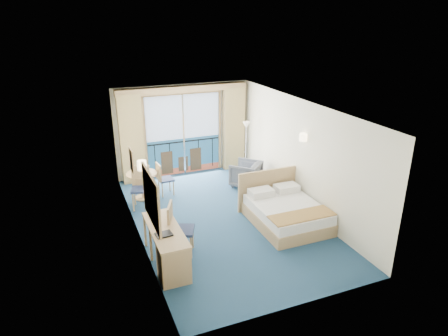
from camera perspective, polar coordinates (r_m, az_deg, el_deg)
floor at (r=9.55m, az=0.02°, el=-7.30°), size 6.50×6.50×0.00m
room_walls at (r=8.85m, az=0.03°, el=2.88°), size 4.04×6.54×2.72m
balcony_door at (r=11.94m, az=-5.81°, el=4.44°), size 2.36×0.03×2.52m
curtain_left at (r=11.46m, az=-13.05°, el=3.96°), size 0.65×0.22×2.55m
curtain_right at (r=12.28m, az=1.38°, el=5.65°), size 0.65×0.22×2.55m
pelmet at (r=11.51m, az=-5.87°, el=11.16°), size 3.80×0.25×0.18m
mirror at (r=7.07m, az=-10.33°, el=-4.32°), size 0.05×1.25×0.95m
wall_print at (r=8.83m, az=-13.04°, el=1.07°), size 0.04×0.42×0.52m
sconce_left at (r=7.78m, az=-11.66°, el=0.38°), size 0.18×0.18×0.18m
sconce_right at (r=9.57m, az=11.24°, el=4.34°), size 0.18×0.18×0.18m
bed at (r=9.37m, az=8.77°, el=-6.21°), size 1.60×1.91×1.01m
nightstand at (r=10.66m, az=7.53°, el=-2.65°), size 0.43×0.41×0.57m
phone at (r=10.56m, az=7.45°, el=-0.97°), size 0.20×0.17×0.08m
armchair at (r=11.23m, az=3.14°, el=-0.84°), size 1.08×1.08×0.71m
floor_lamp at (r=11.72m, az=3.17°, el=4.71°), size 0.23×0.23×1.64m
desk at (r=7.51m, az=-7.46°, el=-12.38°), size 0.56×1.63×0.77m
desk_chair at (r=8.05m, az=-6.73°, el=-8.25°), size 0.62×0.62×1.09m
folder at (r=7.48m, az=-8.58°, el=-9.36°), size 0.32×0.25×0.03m
desk_lamp at (r=8.05m, az=-9.75°, el=-4.77°), size 0.11×0.11×0.41m
round_table at (r=10.59m, az=-11.64°, el=-1.58°), size 0.79×0.79×0.71m
table_chair_a at (r=10.72m, az=-8.74°, el=-1.30°), size 0.42×0.41×0.90m
table_chair_b at (r=10.13m, az=-11.81°, el=-2.32°), size 0.56×0.57×1.06m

